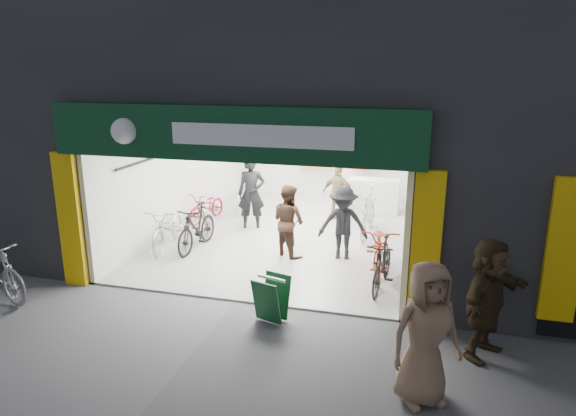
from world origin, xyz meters
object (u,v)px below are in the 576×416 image
at_px(bike_left_front, 168,227).
at_px(pedestrian_near, 426,334).
at_px(bike_right_front, 382,264).
at_px(sandwich_board, 271,298).

height_order(bike_left_front, pedestrian_near, pedestrian_near).
distance_m(bike_left_front, bike_right_front, 5.10).
height_order(bike_right_front, sandwich_board, bike_right_front).
bearing_deg(bike_left_front, pedestrian_near, -45.46).
relative_size(bike_left_front, sandwich_board, 2.53).
xyz_separation_m(pedestrian_near, sandwich_board, (-2.45, 1.53, -0.52)).
distance_m(pedestrian_near, sandwich_board, 2.93).
height_order(bike_left_front, bike_right_front, bike_right_front).
bearing_deg(sandwich_board, bike_right_front, 62.80).
xyz_separation_m(bike_right_front, sandwich_board, (-1.65, -1.78, -0.09)).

